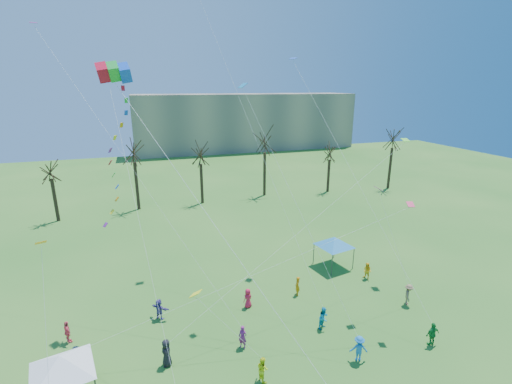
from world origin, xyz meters
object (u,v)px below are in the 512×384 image
object	(u,v)px
big_box_kite	(122,159)
canopy_tent_white	(61,363)
distant_building	(246,122)
canopy_tent_blue	(334,241)

from	to	relation	value
big_box_kite	canopy_tent_white	distance (m)	11.68
distant_building	canopy_tent_white	distance (m)	85.35
distant_building	canopy_tent_white	bearing A→B (deg)	-113.19
big_box_kite	distant_building	bearing A→B (deg)	68.21
canopy_tent_white	canopy_tent_blue	world-z (taller)	canopy_tent_white
canopy_tent_white	canopy_tent_blue	bearing A→B (deg)	23.41
big_box_kite	canopy_tent_blue	size ratio (longest dim) A/B	5.24
big_box_kite	canopy_tent_blue	distance (m)	21.53
distant_building	canopy_tent_blue	bearing A→B (deg)	-99.41
canopy_tent_white	distant_building	bearing A→B (deg)	66.81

